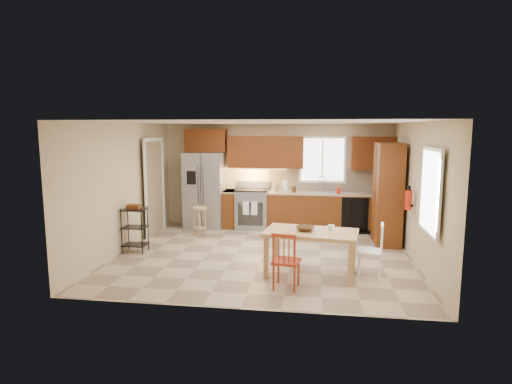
{
  "coord_description": "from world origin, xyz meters",
  "views": [
    {
      "loc": [
        0.97,
        -7.82,
        2.39
      ],
      "look_at": [
        -0.21,
        0.4,
        1.15
      ],
      "focal_mm": 30.0,
      "sensor_mm": 36.0,
      "label": 1
    }
  ],
  "objects_px": {
    "soap_bottle": "(339,189)",
    "utility_cart": "(135,230)",
    "refrigerator": "(205,190)",
    "chair_white": "(370,250)",
    "bar_stool": "(200,222)",
    "dining_table": "(310,253)",
    "range_stove": "(252,209)",
    "table_bowl": "(305,231)",
    "chair_red": "(286,260)",
    "fire_extinguisher": "(408,200)",
    "pantry": "(388,194)",
    "table_jar": "(331,229)"
  },
  "relations": [
    {
      "from": "soap_bottle",
      "to": "chair_red",
      "type": "bearing_deg",
      "value": -104.01
    },
    {
      "from": "dining_table",
      "to": "chair_white",
      "type": "bearing_deg",
      "value": 11.25
    },
    {
      "from": "fire_extinguisher",
      "to": "chair_red",
      "type": "distance_m",
      "value": 2.83
    },
    {
      "from": "range_stove",
      "to": "fire_extinguisher",
      "type": "relative_size",
      "value": 2.56
    },
    {
      "from": "soap_bottle",
      "to": "dining_table",
      "type": "bearing_deg",
      "value": -100.69
    },
    {
      "from": "dining_table",
      "to": "table_bowl",
      "type": "height_order",
      "value": "table_bowl"
    },
    {
      "from": "range_stove",
      "to": "dining_table",
      "type": "xyz_separation_m",
      "value": [
        1.45,
        -3.18,
        -0.1
      ]
    },
    {
      "from": "soap_bottle",
      "to": "utility_cart",
      "type": "xyz_separation_m",
      "value": [
        -3.98,
        -2.25,
        -0.55
      ]
    },
    {
      "from": "fire_extinguisher",
      "to": "pantry",
      "type": "bearing_deg",
      "value": 100.78
    },
    {
      "from": "chair_white",
      "to": "bar_stool",
      "type": "xyz_separation_m",
      "value": [
        -3.44,
        2.19,
        -0.11
      ]
    },
    {
      "from": "chair_red",
      "to": "fire_extinguisher",
      "type": "bearing_deg",
      "value": 48.98
    },
    {
      "from": "chair_white",
      "to": "bar_stool",
      "type": "bearing_deg",
      "value": 65.79
    },
    {
      "from": "soap_bottle",
      "to": "chair_white",
      "type": "distance_m",
      "value": 3.12
    },
    {
      "from": "range_stove",
      "to": "table_jar",
      "type": "height_order",
      "value": "range_stove"
    },
    {
      "from": "refrigerator",
      "to": "chair_red",
      "type": "distance_m",
      "value": 4.41
    },
    {
      "from": "range_stove",
      "to": "table_bowl",
      "type": "relative_size",
      "value": 3.06
    },
    {
      "from": "refrigerator",
      "to": "fire_extinguisher",
      "type": "height_order",
      "value": "refrigerator"
    },
    {
      "from": "chair_white",
      "to": "table_jar",
      "type": "height_order",
      "value": "chair_white"
    },
    {
      "from": "pantry",
      "to": "bar_stool",
      "type": "xyz_separation_m",
      "value": [
        -4.02,
        0.04,
        -0.72
      ]
    },
    {
      "from": "refrigerator",
      "to": "bar_stool",
      "type": "distance_m",
      "value": 1.06
    },
    {
      "from": "soap_bottle",
      "to": "utility_cart",
      "type": "bearing_deg",
      "value": -150.47
    },
    {
      "from": "soap_bottle",
      "to": "dining_table",
      "type": "distance_m",
      "value": 3.21
    },
    {
      "from": "refrigerator",
      "to": "chair_white",
      "type": "height_order",
      "value": "refrigerator"
    },
    {
      "from": "bar_stool",
      "to": "dining_table",
      "type": "bearing_deg",
      "value": -48.09
    },
    {
      "from": "chair_red",
      "to": "utility_cart",
      "type": "height_order",
      "value": "utility_cart"
    },
    {
      "from": "utility_cart",
      "to": "chair_white",
      "type": "bearing_deg",
      "value": -11.01
    },
    {
      "from": "pantry",
      "to": "fire_extinguisher",
      "type": "relative_size",
      "value": 5.83
    },
    {
      "from": "table_jar",
      "to": "utility_cart",
      "type": "distance_m",
      "value": 3.81
    },
    {
      "from": "refrigerator",
      "to": "chair_white",
      "type": "xyz_separation_m",
      "value": [
        3.55,
        -3.07,
        -0.47
      ]
    },
    {
      "from": "fire_extinguisher",
      "to": "range_stove",
      "type": "bearing_deg",
      "value": 147.38
    },
    {
      "from": "pantry",
      "to": "chair_red",
      "type": "distance_m",
      "value": 3.47
    },
    {
      "from": "refrigerator",
      "to": "soap_bottle",
      "type": "distance_m",
      "value": 3.18
    },
    {
      "from": "table_jar",
      "to": "bar_stool",
      "type": "xyz_separation_m",
      "value": [
        -2.81,
        2.14,
        -0.43
      ]
    },
    {
      "from": "range_stove",
      "to": "pantry",
      "type": "bearing_deg",
      "value": -18.29
    },
    {
      "from": "fire_extinguisher",
      "to": "utility_cart",
      "type": "height_order",
      "value": "fire_extinguisher"
    },
    {
      "from": "refrigerator",
      "to": "fire_extinguisher",
      "type": "distance_m",
      "value": 4.76
    },
    {
      "from": "range_stove",
      "to": "dining_table",
      "type": "bearing_deg",
      "value": -65.55
    },
    {
      "from": "refrigerator",
      "to": "bar_stool",
      "type": "bearing_deg",
      "value": -83.05
    },
    {
      "from": "soap_bottle",
      "to": "fire_extinguisher",
      "type": "xyz_separation_m",
      "value": [
        1.15,
        -1.95,
        0.1
      ]
    },
    {
      "from": "range_stove",
      "to": "chair_red",
      "type": "relative_size",
      "value": 1.05
    },
    {
      "from": "table_jar",
      "to": "soap_bottle",
      "type": "bearing_deg",
      "value": 85.06
    },
    {
      "from": "dining_table",
      "to": "chair_white",
      "type": "relative_size",
      "value": 1.7
    },
    {
      "from": "table_bowl",
      "to": "bar_stool",
      "type": "xyz_separation_m",
      "value": [
        -2.4,
        2.24,
        -0.41
      ]
    },
    {
      "from": "soap_bottle",
      "to": "bar_stool",
      "type": "distance_m",
      "value": 3.26
    },
    {
      "from": "dining_table",
      "to": "chair_white",
      "type": "height_order",
      "value": "chair_white"
    },
    {
      "from": "range_stove",
      "to": "chair_red",
      "type": "height_order",
      "value": "range_stove"
    },
    {
      "from": "bar_stool",
      "to": "utility_cart",
      "type": "bearing_deg",
      "value": -129.18
    },
    {
      "from": "soap_bottle",
      "to": "table_bowl",
      "type": "xyz_separation_m",
      "value": [
        -0.68,
        -3.09,
        -0.26
      ]
    },
    {
      "from": "soap_bottle",
      "to": "table_jar",
      "type": "xyz_separation_m",
      "value": [
        -0.26,
        -3.0,
        -0.23
      ]
    },
    {
      "from": "pantry",
      "to": "refrigerator",
      "type": "bearing_deg",
      "value": 167.38
    }
  ]
}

